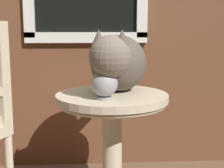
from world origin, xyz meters
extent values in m
cube|color=silver|center=(0.14, 0.69, 0.90)|extent=(0.81, 0.03, 0.07)
cylinder|color=beige|center=(0.27, 0.09, 0.31)|extent=(0.10, 0.10, 0.57)
cylinder|color=beige|center=(0.27, 0.09, 0.62)|extent=(0.56, 0.56, 0.03)
torus|color=beige|center=(0.27, 0.09, 0.59)|extent=(0.54, 0.54, 0.02)
ellipsoid|color=brown|center=(0.31, 0.17, 0.78)|extent=(0.36, 0.37, 0.29)
sphere|color=#76695D|center=(0.26, -0.03, 0.83)|extent=(0.20, 0.20, 0.20)
cone|color=brown|center=(0.20, -0.02, 0.92)|extent=(0.06, 0.06, 0.07)
cone|color=brown|center=(0.31, -0.05, 0.92)|extent=(0.06, 0.06, 0.07)
cylinder|color=brown|center=(0.36, 0.37, 0.69)|extent=(0.13, 0.28, 0.06)
cylinder|color=#99999E|center=(0.23, -0.04, 0.64)|extent=(0.07, 0.07, 0.01)
ellipsoid|color=#99999E|center=(0.23, -0.04, 0.71)|extent=(0.12, 0.12, 0.12)
cylinder|color=#99999E|center=(0.23, -0.04, 0.78)|extent=(0.07, 0.07, 0.05)
torus|color=#99999E|center=(0.23, -0.04, 0.81)|extent=(0.09, 0.09, 0.01)
cylinder|color=#2D662D|center=(0.24, -0.03, 0.85)|extent=(0.02, 0.02, 0.10)
cone|color=#2D662D|center=(0.24, -0.03, 0.90)|extent=(0.04, 0.04, 0.02)
cylinder|color=#2D662D|center=(0.24, -0.04, 0.85)|extent=(0.02, 0.01, 0.09)
cone|color=#2D662D|center=(0.24, -0.04, 0.89)|extent=(0.04, 0.04, 0.02)
camera|label=1|loc=(0.18, -1.51, 0.95)|focal=52.38mm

